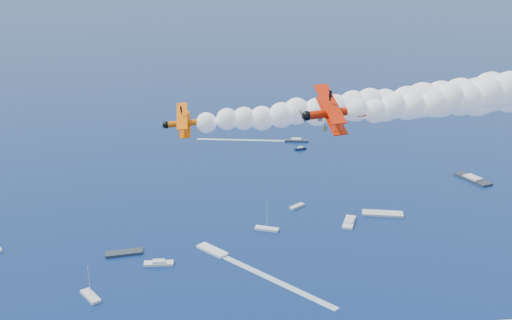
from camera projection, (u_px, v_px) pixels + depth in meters
The scene contains 5 objects.
biplane_lead at pixel (333, 113), 81.77m from camera, with size 8.04×9.02×5.43m, color red, non-canonical shape.
biplane_trail at pixel (186, 123), 90.82m from camera, with size 6.53×7.32×4.41m, color #FF6905, non-canonical shape.
smoke_trail_trail at pixel (396, 103), 92.37m from camera, with size 48.48×42.00×11.39m, color white, non-canonical shape.
spectator_boats at pixel (427, 246), 179.50m from camera, with size 211.43×149.11×0.70m.
boat_wakes at pixel (309, 225), 193.42m from camera, with size 158.49×105.26×0.04m.
Camera 1 is at (47.31, -50.65, 82.04)m, focal length 44.81 mm.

